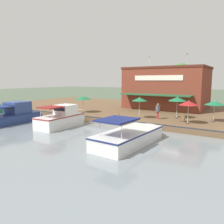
% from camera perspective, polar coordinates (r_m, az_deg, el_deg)
% --- Properties ---
extents(ground_plane, '(220.00, 220.00, 0.00)m').
position_cam_1_polar(ground_plane, '(23.37, 2.44, -3.81)').
color(ground_plane, '#4C5B47').
extents(quay_deck, '(22.00, 56.00, 0.60)m').
position_cam_1_polar(quay_deck, '(33.13, 12.15, 0.13)').
color(quay_deck, brown).
rests_on(quay_deck, ground).
extents(quay_edge_fender, '(0.20, 50.40, 0.10)m').
position_cam_1_polar(quay_edge_fender, '(23.33, 2.57, -2.20)').
color(quay_edge_fender, '#2D2D33').
rests_on(quay_edge_fender, quay_deck).
extents(waterfront_restaurant, '(9.52, 11.88, 8.18)m').
position_cam_1_polar(waterfront_restaurant, '(34.93, 14.05, 6.14)').
color(waterfront_restaurant, brown).
rests_on(waterfront_restaurant, quay_deck).
extents(patio_umbrella_mid_patio_right, '(1.99, 1.99, 2.23)m').
position_cam_1_polar(patio_umbrella_mid_patio_right, '(24.94, 25.22, 2.16)').
color(patio_umbrella_mid_patio_right, '#B7B7B7').
rests_on(patio_umbrella_mid_patio_right, quay_deck).
extents(patio_umbrella_mid_patio_left, '(2.29, 2.29, 2.21)m').
position_cam_1_polar(patio_umbrella_mid_patio_left, '(29.55, -7.57, 3.69)').
color(patio_umbrella_mid_patio_left, '#B7B7B7').
rests_on(patio_umbrella_mid_patio_left, quay_deck).
extents(patio_umbrella_back_row, '(1.90, 1.90, 2.32)m').
position_cam_1_polar(patio_umbrella_back_row, '(22.89, 19.36, 2.21)').
color(patio_umbrella_back_row, '#B7B7B7').
rests_on(patio_umbrella_back_row, quay_deck).
extents(patio_umbrella_near_quay_edge, '(1.71, 1.71, 2.41)m').
position_cam_1_polar(patio_umbrella_near_quay_edge, '(24.89, 7.21, 3.31)').
color(patio_umbrella_near_quay_edge, '#B7B7B7').
rests_on(patio_umbrella_near_quay_edge, quay_deck).
extents(patio_umbrella_far_corner, '(2.03, 2.03, 2.46)m').
position_cam_1_polar(patio_umbrella_far_corner, '(25.78, 16.68, 3.26)').
color(patio_umbrella_far_corner, '#B7B7B7').
rests_on(patio_umbrella_far_corner, quay_deck).
extents(cafe_chair_facing_river, '(0.50, 0.50, 0.85)m').
position_cam_1_polar(cafe_chair_facing_river, '(23.96, 17.92, -1.28)').
color(cafe_chair_facing_river, brown).
rests_on(cafe_chair_facing_river, quay_deck).
extents(cafe_chair_back_row_seat, '(0.53, 0.53, 0.85)m').
position_cam_1_polar(cafe_chair_back_row_seat, '(25.09, 1.38, -0.46)').
color(cafe_chair_back_row_seat, brown).
rests_on(cafe_chair_back_row_seat, quay_deck).
extents(person_at_quay_edge, '(0.50, 0.50, 1.76)m').
position_cam_1_polar(person_at_quay_edge, '(24.75, 11.89, 0.72)').
color(person_at_quay_edge, '#B23338').
rests_on(person_at_quay_edge, quay_deck).
extents(motorboat_second_along, '(6.11, 2.50, 2.25)m').
position_cam_1_polar(motorboat_second_along, '(23.65, -12.43, -1.58)').
color(motorboat_second_along, white).
rests_on(motorboat_second_along, river_water).
extents(motorboat_fourth_along, '(7.87, 2.92, 2.18)m').
position_cam_1_polar(motorboat_fourth_along, '(17.18, 5.55, -5.96)').
color(motorboat_fourth_along, silver).
rests_on(motorboat_fourth_along, river_water).
extents(motorboat_mid_row, '(7.83, 3.15, 2.36)m').
position_cam_1_polar(motorboat_mid_row, '(27.51, -23.94, -0.79)').
color(motorboat_mid_row, navy).
rests_on(motorboat_mid_row, river_water).
extents(tree_behind_restaurant, '(4.12, 3.92, 6.96)m').
position_cam_1_polar(tree_behind_restaurant, '(36.65, 17.28, 8.85)').
color(tree_behind_restaurant, brown).
rests_on(tree_behind_restaurant, quay_deck).
extents(tree_upstream_bank, '(3.59, 3.42, 5.65)m').
position_cam_1_polar(tree_upstream_bank, '(40.20, 18.55, 7.22)').
color(tree_upstream_bank, brown).
rests_on(tree_upstream_bank, quay_deck).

